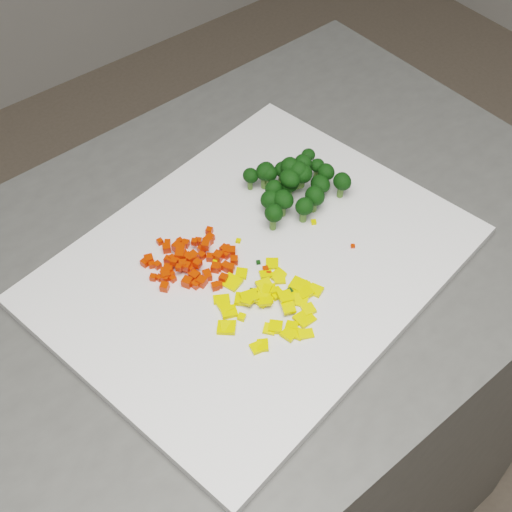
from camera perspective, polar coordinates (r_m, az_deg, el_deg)
counter_block at (r=1.27m, az=-0.10°, el=-12.73°), size 0.91×0.65×0.90m
cutting_board at (r=0.87m, az=0.00°, el=-0.70°), size 0.55×0.46×0.01m
carrot_pile at (r=0.86m, az=-5.39°, el=0.18°), size 0.11×0.11×0.03m
pepper_pile at (r=0.82m, az=1.07°, el=-3.50°), size 0.13×0.13×0.02m
broccoli_pile at (r=0.92m, az=2.97°, el=6.07°), size 0.13×0.13×0.06m
carrot_cube_0 at (r=0.86m, az=-1.76°, el=-0.35°), size 0.01×0.01×0.01m
carrot_cube_1 at (r=0.86m, az=-6.91°, el=-0.31°), size 0.01×0.01×0.01m
carrot_cube_2 at (r=0.86m, az=-6.12°, el=0.07°), size 0.02×0.02×0.01m
carrot_cube_3 at (r=0.85m, az=-7.25°, el=-1.55°), size 0.01×0.01×0.01m
carrot_cube_4 at (r=0.88m, az=-2.31°, el=0.68°), size 0.01×0.01×0.01m
carrot_cube_5 at (r=0.85m, az=-2.43°, el=-0.85°), size 0.01×0.01×0.01m
carrot_cube_6 at (r=0.87m, az=-8.33°, el=-0.69°), size 0.01×0.01×0.01m
carrot_cube_7 at (r=0.84m, az=-5.53°, el=-2.10°), size 0.01×0.01×0.01m
carrot_cube_8 at (r=0.84m, az=-4.84°, el=-2.29°), size 0.01×0.01×0.01m
carrot_cube_9 at (r=0.84m, az=-4.36°, el=-2.06°), size 0.01×0.01×0.01m
carrot_cube_10 at (r=0.87m, az=-7.04°, el=-0.32°), size 0.01×0.01×0.01m
carrot_cube_11 at (r=0.85m, az=-5.28°, el=-0.97°), size 0.01×0.01×0.01m
carrot_cube_12 at (r=0.87m, az=-2.44°, el=0.45°), size 0.01×0.01×0.01m
carrot_cube_13 at (r=0.84m, az=-2.62°, el=-1.79°), size 0.01×0.01×0.01m
carrot_cube_14 at (r=0.86m, az=-4.05°, el=0.86°), size 0.01×0.01×0.01m
carrot_cube_15 at (r=0.85m, az=-3.06°, el=-0.91°), size 0.01×0.01×0.01m
carrot_cube_16 at (r=0.85m, az=-5.63°, el=-0.83°), size 0.01×0.01×0.01m
carrot_cube_17 at (r=0.85m, az=-6.79°, el=-1.46°), size 0.01×0.01×0.01m
carrot_cube_18 at (r=0.86m, az=-5.77°, el=0.16°), size 0.01×0.01×0.01m
carrot_cube_19 at (r=0.85m, az=-5.20°, el=-1.58°), size 0.01×0.01×0.01m
carrot_cube_20 at (r=0.86m, az=-3.69°, el=-0.12°), size 0.01×0.01×0.01m
carrot_cube_21 at (r=0.86m, az=-6.92°, el=-1.30°), size 0.01×0.01×0.01m
carrot_cube_22 at (r=0.86m, az=-6.05°, el=0.48°), size 0.01×0.01×0.01m
carrot_cube_23 at (r=0.89m, az=-7.70°, el=1.14°), size 0.01×0.01×0.01m
carrot_cube_24 at (r=0.86m, az=-5.06°, el=-0.02°), size 0.01×0.01×0.01m
carrot_cube_25 at (r=0.85m, az=-6.67°, el=-1.84°), size 0.01×0.01×0.01m
carrot_cube_26 at (r=0.85m, az=-6.56°, el=-0.46°), size 0.01×0.01×0.01m
carrot_cube_27 at (r=0.84m, az=-2.93°, el=-2.32°), size 0.01×0.01×0.01m
carrot_cube_28 at (r=0.85m, az=-7.24°, el=-1.29°), size 0.01×0.01×0.01m
carrot_cube_29 at (r=0.84m, az=-3.29°, el=-2.44°), size 0.01×0.01×0.01m
carrot_cube_30 at (r=0.85m, az=-3.95°, el=-1.46°), size 0.01×0.01×0.01m
carrot_cube_31 at (r=0.85m, az=-3.25°, el=-0.93°), size 0.01×0.01×0.01m
carrot_cube_32 at (r=0.87m, az=-8.87°, el=-0.53°), size 0.01×0.01×0.01m
carrot_cube_33 at (r=0.87m, az=-6.32°, el=0.72°), size 0.01×0.01×0.01m
carrot_cube_34 at (r=0.86m, az=-7.89°, el=-0.73°), size 0.01×0.01×0.01m
carrot_cube_35 at (r=0.89m, az=-3.69°, el=1.49°), size 0.01×0.01×0.01m
carrot_cube_36 at (r=0.85m, az=-6.19°, el=-0.94°), size 0.01×0.01×0.01m
carrot_cube_37 at (r=0.85m, az=-7.29°, el=-1.76°), size 0.01×0.01×0.01m
carrot_cube_38 at (r=0.88m, az=-5.65°, el=1.00°), size 0.01×0.01×0.01m
carrot_cube_39 at (r=0.88m, az=-4.64°, el=1.17°), size 0.01×0.01×0.01m
carrot_cube_40 at (r=0.85m, az=-3.86°, el=-1.64°), size 0.01×0.01×0.01m
carrot_cube_41 at (r=0.87m, az=-2.47°, el=0.33°), size 0.01×0.01×0.01m
carrot_cube_42 at (r=0.84m, az=-7.33°, el=-2.47°), size 0.01×0.01×0.01m
carrot_cube_43 at (r=0.89m, az=-3.76°, el=2.03°), size 0.01×0.01×0.01m
carrot_cube_44 at (r=0.85m, az=-5.20°, el=-0.17°), size 0.01×0.01×0.01m
carrot_cube_45 at (r=0.86m, az=-6.70°, el=-0.15°), size 0.01×0.01×0.01m
carrot_cube_46 at (r=0.87m, az=-2.37°, el=0.43°), size 0.01×0.01×0.01m
carrot_cube_47 at (r=0.87m, az=-4.39°, el=0.52°), size 0.01×0.01×0.01m
carrot_cube_48 at (r=0.86m, az=-6.37°, el=-0.32°), size 0.01×0.01×0.01m
carrot_cube_49 at (r=0.87m, az=-2.39°, el=0.14°), size 0.01×0.01×0.01m
carrot_cube_50 at (r=0.86m, az=-4.86°, el=-0.19°), size 0.01×0.01×0.01m
carrot_cube_51 at (r=0.85m, az=-8.23°, el=-1.71°), size 0.01×0.01×0.01m
carrot_cube_52 at (r=0.85m, az=-5.88°, el=-0.66°), size 0.01×0.01×0.01m
carrot_cube_53 at (r=0.87m, az=-2.52°, el=0.52°), size 0.01×0.01×0.01m
carrot_cube_54 at (r=0.89m, az=-6.11°, el=1.20°), size 0.01×0.01×0.01m
carrot_cube_55 at (r=0.86m, az=-5.78°, el=-0.00°), size 0.01×0.01×0.01m
carrot_cube_56 at (r=0.86m, az=-7.03°, el=-1.05°), size 0.02×0.02×0.01m
carrot_cube_57 at (r=0.89m, az=-7.09°, el=1.06°), size 0.01×0.01×0.01m
carrot_cube_58 at (r=0.87m, az=-8.56°, el=-0.28°), size 0.01×0.01×0.01m
carrot_cube_59 at (r=0.88m, az=-7.16°, el=0.62°), size 0.01×0.01×0.01m
carrot_cube_60 at (r=0.85m, az=-4.70°, el=-0.61°), size 0.01×0.01×0.01m
carrot_cube_61 at (r=0.87m, az=-4.39°, el=0.03°), size 0.01×0.01×0.01m
carrot_cube_62 at (r=0.85m, az=-5.47°, el=-0.09°), size 0.01×0.01×0.01m
carrot_cube_63 at (r=0.87m, az=-4.95°, el=1.13°), size 0.01×0.01×0.01m
carrot_cube_64 at (r=0.85m, az=-2.07°, el=-0.97°), size 0.01×0.01×0.01m
carrot_cube_65 at (r=0.85m, az=-4.93°, el=-1.60°), size 0.01×0.01×0.01m
carrot_cube_66 at (r=0.85m, az=-7.76°, el=-1.74°), size 0.01×0.01×0.01m
carrot_cube_67 at (r=0.87m, az=-2.00°, el=0.36°), size 0.01×0.01×0.01m
carrot_cube_68 at (r=0.88m, az=-3.87°, el=1.22°), size 0.01×0.01×0.01m
carrot_cube_69 at (r=0.86m, az=-3.05°, el=-0.02°), size 0.01×0.01×0.01m
pepper_chunk_0 at (r=0.85m, az=1.79°, el=-1.46°), size 0.02×0.01×0.01m
pepper_chunk_1 at (r=0.82m, az=0.69°, el=-3.46°), size 0.02×0.03×0.01m
pepper_chunk_2 at (r=0.80m, az=-2.33°, el=-5.67°), size 0.02×0.02×0.01m
pepper_chunk_3 at (r=0.83m, az=0.76°, el=-2.52°), size 0.02×0.03×0.01m
pepper_chunk_4 at (r=0.80m, az=3.23°, el=-6.17°), size 0.02×0.02×0.00m
pepper_chunk_5 at (r=0.83m, az=0.65°, el=-2.66°), size 0.02×0.02×0.01m
pepper_chunk_6 at (r=0.82m, az=-2.18°, el=-4.48°), size 0.02×0.02×0.01m
pepper_chunk_7 at (r=0.83m, az=3.96°, el=-2.96°), size 0.02×0.02×0.01m
pepper_chunk_8 at (r=0.82m, az=-2.54°, el=-4.05°), size 0.02×0.02×0.01m
pepper_chunk_9 at (r=0.84m, az=3.32°, el=-2.26°), size 0.02×0.02×0.01m
pepper_chunk_10 at (r=0.84m, az=4.25°, el=-2.51°), size 0.01×0.02×0.00m
pepper_chunk_11 at (r=0.82m, az=-0.63°, el=-3.50°), size 0.02×0.02×0.01m
pepper_chunk_12 at (r=0.80m, az=2.78°, el=-6.16°), size 0.02×0.02×0.01m
pepper_chunk_13 at (r=0.83m, az=1.65°, el=-3.01°), size 0.02×0.02×0.01m
pepper_chunk_14 at (r=0.79m, az=0.55°, el=-7.15°), size 0.02×0.02×0.01m
pepper_chunk_15 at (r=0.80m, az=1.08°, el=-5.86°), size 0.02×0.02×0.01m
pepper_chunk_16 at (r=0.83m, az=-1.03°, el=-3.47°), size 0.03×0.03×0.01m
pepper_chunk_17 at (r=0.81m, az=2.89°, el=-5.57°), size 0.02×0.02×0.01m
pepper_chunk_18 at (r=0.82m, az=4.23°, el=-4.29°), size 0.02×0.02×0.01m
pepper_chunk_19 at (r=0.83m, az=-2.78°, el=-3.48°), size 0.02×0.02×0.00m
pepper_chunk_20 at (r=0.83m, az=1.13°, el=-2.69°), size 0.02×0.02×0.01m
pepper_chunk_21 at (r=0.79m, az=0.11°, el=-7.34°), size 0.02×0.02×0.00m
pepper_chunk_22 at (r=0.81m, az=3.90°, el=-5.01°), size 0.02×0.02×0.01m
pepper_chunk_23 at (r=0.83m, az=3.55°, el=-3.56°), size 0.02×0.02×0.01m
pepper_chunk_24 at (r=0.85m, az=-1.18°, el=-1.40°), size 0.02×0.02×0.01m
pepper_chunk_25 at (r=0.84m, az=-1.95°, el=-2.13°), size 0.02×0.03×0.01m
pepper_chunk_26 at (r=0.84m, az=4.78°, el=-2.76°), size 0.02×0.02×0.01m
pepper_chunk_27 at (r=0.82m, az=2.58°, el=-4.03°), size 0.02×0.02×0.00m
pepper_chunk_28 at (r=0.83m, az=2.94°, el=-2.94°), size 0.02×0.02×0.01m
pepper_chunk_29 at (r=0.80m, az=1.57°, el=-5.69°), size 0.02×0.02×0.01m
pepper_chunk_30 at (r=0.85m, az=1.90°, el=-1.86°), size 0.02×0.02×0.01m
pepper_chunk_31 at (r=0.86m, az=1.30°, el=-0.61°), size 0.02×0.02×0.00m
pepper_chunk_32 at (r=0.82m, az=2.36°, el=-3.28°), size 0.02×0.02×0.01m
pepper_chunk_33 at (r=0.82m, az=-0.51°, el=-3.27°), size 0.03×0.02×0.01m
pepper_chunk_34 at (r=0.85m, az=0.80°, el=-1.47°), size 0.02×0.02×0.01m
pepper_chunk_35 at (r=0.80m, az=3.99°, el=-6.25°), size 0.02×0.02×0.01m
pepper_chunk_36 at (r=0.82m, az=0.55°, el=-3.20°), size 0.02×0.02×0.01m
pepper_chunk_37 at (r=0.82m, az=0.64°, el=-3.61°), size 0.02×0.02×0.01m
pepper_chunk_38 at (r=0.85m, az=1.87°, el=-1.66°), size 0.02×0.02×0.01m
pepper_chunk_39 at (r=0.83m, az=0.88°, el=-3.43°), size 0.02×0.02×0.01m
pepper_chunk_40 at (r=0.80m, az=-2.37°, el=-5.73°), size 0.03×0.03×0.01m
broccoli_floret_0 at (r=0.94m, az=5.09°, el=5.55°), size 0.03×0.03×0.03m
broccoli_floret_1 at (r=0.93m, az=6.81°, el=5.55°), size 0.03×0.03×0.04m
broccoli_floret_2 at (r=0.90m, az=3.82°, el=3.62°), size 0.03×0.03×0.03m
broccoli_floret_3 at (r=0.95m, az=5.54°, el=6.32°), size 0.03×0.03×0.04m
broccoli_floret_4 at (r=0.93m, az=3.72°, el=7.06°), size 0.03×0.03×0.04m
broccoli_floret_5 at (r=0.93m, az=2.67°, el=6.75°), size 0.03×0.03×0.04m
broccoli_floret_6 at (r=0.91m, az=2.65°, el=5.78°), size 0.03×0.03×0.04m
broccoli_floret_7 at (r=0.90m, az=2.13°, el=4.16°), size 0.04×0.04×0.04m
broccoli_floret_8 at (r=0.94m, az=2.05°, el=6.49°), size 0.03×0.03×0.04m
broccoli_floret_9 at (r=0.92m, az=3.33°, el=6.41°), size 0.04×0.04×0.04m
broccoli_floret_10 at (r=0.94m, az=-0.48°, el=6.11°), size 0.03×0.03×0.03m
broccoli_floret_11 at (r=0.92m, az=2.61°, el=5.30°), size 0.03×0.03×0.04m
broccoli_floret_12 at (r=0.94m, az=1.07°, el=6.10°), size 0.03×0.03×0.04m
broccoli_floret_13 at (r=0.89m, az=1.37°, el=3.03°), size 0.03×0.03×0.04m
broccoli_floret_14 at (r=0.94m, az=0.70°, el=6.40°), size 0.04×0.04×0.04m
broccoli_floret_15 at (r=0.91m, az=1.12°, el=4.28°), size 0.04×0.04×0.03m
broccoli_floret_16 at (r=0.92m, az=1.36°, el=4.96°), size 0.03×0.03×0.04m
broccoli_floret_17 at (r=0.91m, az=4.64°, el=4.45°), size 0.03×0.03×0.04m
broccoli_floret_18 at (r=0.97m, az=4.14°, el=7.70°), size 0.03×0.03×0.03m
broccoli_floret_19 at (r=0.92m, az=3.62°, el=6.35°), size 0.04×0.04×0.03m
broccoli_floret_20 at (r=0.95m, az=4.85°, el=6.80°), size 0.03×0.03×0.03m
stray_bit_0 at (r=0.83m, az=-0.28°, el=-2.91°), size 0.01×0.01×0.01m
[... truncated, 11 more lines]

